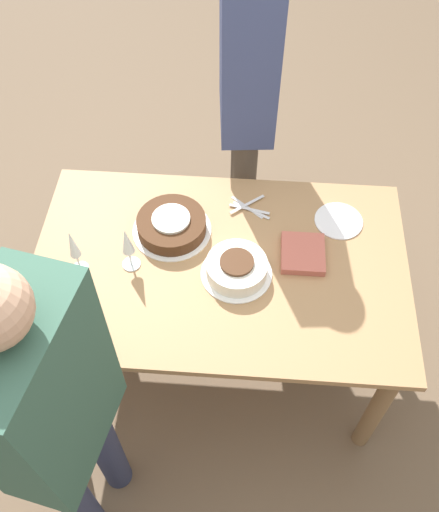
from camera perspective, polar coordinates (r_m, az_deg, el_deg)
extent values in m
plane|color=brown|center=(2.81, 0.00, -9.47)|extent=(12.00, 12.00, 0.00)
cube|color=#9E754C|center=(2.20, 0.00, -1.01)|extent=(1.45, 0.91, 0.03)
cylinder|color=brown|center=(2.78, 14.09, 0.28)|extent=(0.07, 0.07, 0.70)
cylinder|color=brown|center=(2.82, -12.72, 1.82)|extent=(0.07, 0.07, 0.70)
cylinder|color=brown|center=(2.40, 15.48, -14.48)|extent=(0.07, 0.07, 0.70)
cylinder|color=brown|center=(2.45, -16.40, -12.35)|extent=(0.07, 0.07, 0.70)
cylinder|color=white|center=(2.16, 1.70, -1.75)|extent=(0.27, 0.27, 0.01)
cylinder|color=silver|center=(2.13, 1.73, -1.21)|extent=(0.23, 0.23, 0.06)
cylinder|color=#422614|center=(2.10, 1.75, -0.61)|extent=(0.13, 0.13, 0.01)
cylinder|color=white|center=(2.29, -4.76, 2.60)|extent=(0.31, 0.31, 0.01)
cylinder|color=#422614|center=(2.27, -4.82, 3.14)|extent=(0.27, 0.27, 0.06)
cylinder|color=silver|center=(2.24, -4.88, 3.74)|extent=(0.15, 0.15, 0.01)
cylinder|color=silver|center=(2.21, -8.79, -0.79)|extent=(0.07, 0.07, 0.00)
cylinder|color=silver|center=(2.18, -8.93, -0.13)|extent=(0.01, 0.01, 0.08)
cone|color=silver|center=(2.10, -9.28, 1.50)|extent=(0.05, 0.05, 0.12)
cylinder|color=silver|center=(2.24, -13.72, -1.19)|extent=(0.06, 0.06, 0.00)
cylinder|color=silver|center=(2.20, -13.95, -0.50)|extent=(0.01, 0.01, 0.09)
cone|color=silver|center=(2.12, -14.51, 1.20)|extent=(0.04, 0.04, 0.13)
cylinder|color=silver|center=(2.37, 11.82, 3.46)|extent=(0.20, 0.20, 0.01)
cube|color=silver|center=(2.37, 2.77, 4.89)|extent=(0.14, 0.12, 0.00)
cube|color=silver|center=(2.35, 3.20, 4.58)|extent=(0.16, 0.09, 0.00)
cube|color=silver|center=(2.35, 3.01, 4.70)|extent=(0.17, 0.05, 0.00)
cube|color=silver|center=(2.37, 2.79, 5.20)|extent=(0.14, 0.11, 0.00)
cube|color=#B75B4C|center=(2.22, 8.34, 0.26)|extent=(0.17, 0.19, 0.03)
cylinder|color=#4C4238|center=(2.95, 2.19, 8.62)|extent=(0.11, 0.11, 0.85)
cylinder|color=#4C4238|center=(2.80, 2.39, 5.44)|extent=(0.11, 0.11, 0.85)
cube|color=#38426B|center=(2.37, 2.93, 20.11)|extent=(0.26, 0.42, 0.71)
cylinder|color=#2D334C|center=(2.22, -13.78, -23.09)|extent=(0.11, 0.11, 0.79)
cylinder|color=#2D334C|center=(2.26, -11.45, -18.02)|extent=(0.11, 0.11, 0.79)
cube|color=#335647|center=(1.57, -17.36, -12.99)|extent=(0.30, 0.44, 0.66)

